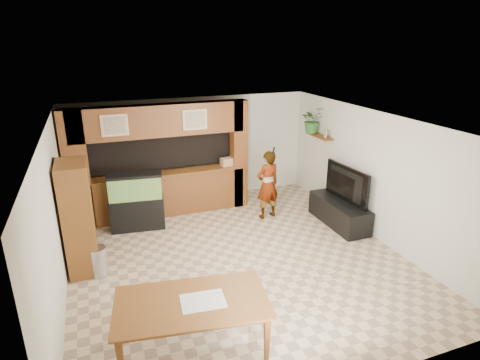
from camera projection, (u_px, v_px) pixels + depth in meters
name	position (u px, v px, depth m)	size (l,w,h in m)	color
floor	(237.00, 258.00, 7.62)	(6.50, 6.50, 0.00)	tan
ceiling	(236.00, 123.00, 6.75)	(6.50, 6.50, 0.00)	white
wall_back	(192.00, 150.00, 10.05)	(6.00, 6.00, 0.00)	beige
wall_left	(55.00, 220.00, 6.19)	(6.50, 6.50, 0.00)	beige
wall_right	(374.00, 175.00, 8.18)	(6.50, 6.50, 0.00)	beige
partition	(158.00, 160.00, 9.19)	(4.20, 0.99, 2.60)	brown
wall_clock	(55.00, 164.00, 6.88)	(0.05, 0.25, 0.25)	black
wall_shelf	(319.00, 136.00, 9.71)	(0.25, 0.90, 0.04)	brown
pantry_cabinet	(78.00, 218.00, 6.95)	(0.50, 0.82, 2.01)	brown
trash_can	(99.00, 262.00, 6.98)	(0.29, 0.29, 0.54)	#B2B2B7
aquarium	(136.00, 202.00, 8.61)	(1.14, 0.43, 1.26)	black
tv_stand	(339.00, 213.00, 8.93)	(0.60, 1.63, 0.54)	black
television	(342.00, 185.00, 8.71)	(1.36, 0.18, 0.79)	black
photo_frame	(325.00, 134.00, 9.45)	(0.03, 0.14, 0.18)	tan
potted_plant	(312.00, 120.00, 9.86)	(0.58, 0.50, 0.64)	#2E692A
person	(268.00, 185.00, 9.10)	(0.58, 0.38, 1.60)	#9A8354
microphone	(274.00, 150.00, 8.69)	(0.04, 0.04, 0.17)	black
dining_table	(193.00, 326.00, 5.32)	(2.00, 1.12, 0.70)	brown
newspaper_a	(203.00, 301.00, 5.24)	(0.58, 0.42, 0.01)	silver
counter_box	(227.00, 162.00, 9.61)	(0.29, 0.19, 0.19)	#A8795B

